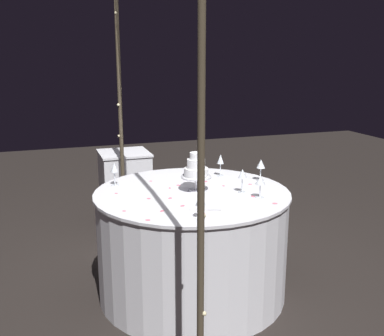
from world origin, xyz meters
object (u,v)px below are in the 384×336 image
(side_table, at_px, (125,192))
(decorative_arch, at_px, (147,82))
(wine_glass_2, at_px, (201,201))
(wine_glass_5, at_px, (114,169))
(cake_knife, at_px, (215,210))
(main_table, at_px, (192,243))
(wine_glass_3, at_px, (242,175))
(wine_glass_1, at_px, (261,165))
(tiered_cake, at_px, (196,169))
(wine_glass_0, at_px, (198,162))
(wine_glass_4, at_px, (221,160))
(wine_glass_6, at_px, (260,182))

(side_table, bearing_deg, decorative_arch, 176.60)
(wine_glass_2, xyz_separation_m, wine_glass_5, (0.88, 0.36, 0.02))
(cake_knife, bearing_deg, main_table, -0.04)
(wine_glass_2, bearing_deg, wine_glass_3, -48.78)
(wine_glass_1, distance_m, wine_glass_2, 0.98)
(wine_glass_2, distance_m, wine_glass_5, 0.95)
(side_table, distance_m, wine_glass_5, 1.20)
(tiered_cake, height_order, wine_glass_0, tiered_cake)
(wine_glass_0, height_order, wine_glass_3, wine_glass_0)
(main_table, height_order, side_table, side_table)
(wine_glass_1, bearing_deg, decorative_arch, 96.28)
(cake_knife, bearing_deg, side_table, 7.11)
(main_table, relative_size, wine_glass_4, 7.95)
(wine_glass_3, xyz_separation_m, wine_glass_4, (0.48, -0.03, -0.00))
(wine_glass_0, bearing_deg, wine_glass_6, -161.16)
(wine_glass_0, height_order, wine_glass_5, wine_glass_0)
(wine_glass_4, bearing_deg, wine_glass_2, 150.86)
(wine_glass_1, height_order, wine_glass_2, wine_glass_1)
(wine_glass_0, xyz_separation_m, wine_glass_6, (-0.64, -0.22, -0.01))
(wine_glass_1, relative_size, wine_glass_5, 0.97)
(wine_glass_0, relative_size, wine_glass_1, 1.04)
(main_table, bearing_deg, wine_glass_6, -127.26)
(wine_glass_1, xyz_separation_m, cake_knife, (-0.55, 0.60, -0.12))
(wine_glass_0, bearing_deg, wine_glass_3, -162.14)
(decorative_arch, bearing_deg, wine_glass_4, -63.48)
(wine_glass_4, height_order, cake_knife, wine_glass_4)
(wine_glass_1, relative_size, wine_glass_4, 0.95)
(decorative_arch, relative_size, wine_glass_4, 13.73)
(tiered_cake, bearing_deg, wine_glass_1, -80.86)
(main_table, bearing_deg, wine_glass_3, -113.52)
(side_table, relative_size, wine_glass_4, 4.64)
(wine_glass_4, bearing_deg, wine_glass_5, 90.07)
(wine_glass_6, distance_m, cake_knife, 0.43)
(wine_glass_4, xyz_separation_m, cake_knife, (-0.78, 0.36, -0.12))
(wine_glass_3, bearing_deg, tiered_cake, 62.64)
(main_table, height_order, wine_glass_2, wine_glass_2)
(decorative_arch, bearing_deg, tiered_cake, -88.44)
(decorative_arch, distance_m, wine_glass_0, 0.88)
(decorative_arch, height_order, wine_glass_5, decorative_arch)
(main_table, bearing_deg, side_table, 9.39)
(wine_glass_4, bearing_deg, wine_glass_0, 86.05)
(decorative_arch, height_order, tiered_cake, decorative_arch)
(wine_glass_1, bearing_deg, cake_knife, 132.62)
(wine_glass_4, distance_m, wine_glass_5, 0.85)
(main_table, xyz_separation_m, cake_knife, (-0.45, 0.00, 0.40))
(cake_knife, bearing_deg, wine_glass_3, -46.77)
(main_table, xyz_separation_m, side_table, (1.39, 0.23, 0.01))
(main_table, distance_m, wine_glass_5, 0.80)
(wine_glass_2, height_order, wine_glass_3, wine_glass_3)
(tiered_cake, xyz_separation_m, cake_knife, (-0.46, 0.03, -0.15))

